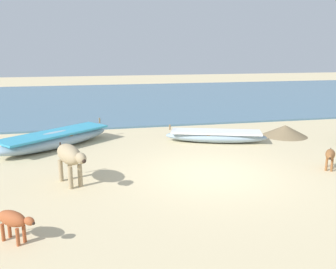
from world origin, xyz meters
name	(u,v)px	position (x,y,z in m)	size (l,w,h in m)	color
ground	(211,174)	(0.00, 0.00, 0.00)	(80.00, 80.00, 0.00)	beige
sea_water	(134,98)	(0.00, 16.49, 0.04)	(60.00, 20.00, 0.08)	slate
fishing_boat_0	(216,136)	(1.37, 3.36, 0.24)	(3.84, 2.05, 0.63)	#8CA5B7
fishing_boat_2	(55,139)	(-4.42, 3.89, 0.30)	(4.21, 3.73, 0.76)	#8CA5B7
cow_adult_dun	(70,156)	(-3.76, 0.04, 0.75)	(0.93, 1.55, 1.04)	tan
calf_near_rust	(13,220)	(-4.65, -2.71, 0.43)	(0.79, 0.71, 0.59)	#9E4C28
calf_far_brown	(330,155)	(3.47, -0.37, 0.42)	(0.68, 0.81, 0.59)	brown
debris_pile_1	(285,131)	(4.42, 3.69, 0.22)	(1.76, 1.76, 0.44)	#7A6647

